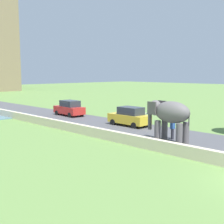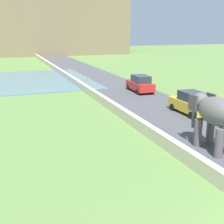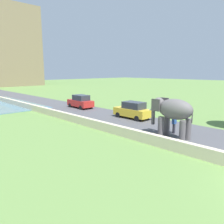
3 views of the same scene
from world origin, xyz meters
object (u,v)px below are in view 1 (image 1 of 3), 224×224
(person_beside_elephant, at_px, (173,128))
(car_red, at_px, (69,108))
(car_yellow, at_px, (129,117))
(elephant, at_px, (169,115))

(person_beside_elephant, distance_m, car_red, 15.33)
(person_beside_elephant, bearing_deg, car_red, 82.40)
(person_beside_elephant, relative_size, car_yellow, 0.41)
(car_yellow, xyz_separation_m, car_red, (-0.00, 9.16, 0.00))
(person_beside_elephant, relative_size, car_red, 0.40)
(elephant, distance_m, car_red, 15.99)
(elephant, xyz_separation_m, car_yellow, (3.15, 6.47, -1.14))
(elephant, relative_size, person_beside_elephant, 2.13)
(elephant, height_order, car_red, elephant)
(car_yellow, relative_size, car_red, 0.98)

